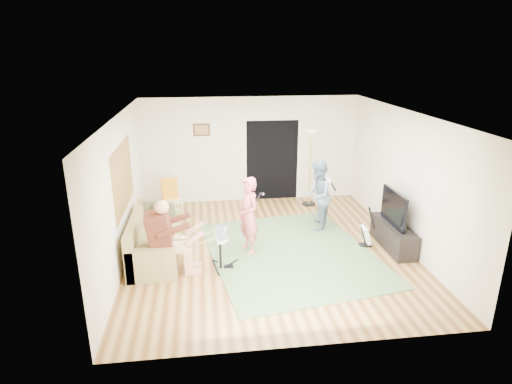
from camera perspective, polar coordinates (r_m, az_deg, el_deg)
The scene contains 19 objects.
floor at distance 8.69m, azimuth 1.72°, elevation -7.56°, with size 6.00×6.00×0.00m, color brown.
walls at distance 8.19m, azimuth 1.81°, elevation 0.94°, with size 5.50×6.00×2.70m, color beige, non-canonical shape.
ceiling at distance 7.88m, azimuth 1.91°, elevation 10.33°, with size 6.00×6.00×0.00m, color white.
window_blinds at distance 8.36m, azimuth -17.33°, elevation 1.89°, with size 2.05×2.05×0.00m, color olive.
doorway at distance 11.19m, azimuth 2.17°, elevation 4.21°, with size 2.10×2.10×0.00m, color black.
picture_frame at distance 10.86m, azimuth -7.28°, elevation 8.23°, with size 0.42×0.03×0.32m, color #3F2314.
area_rug at distance 8.54m, azimuth 4.64°, elevation -8.06°, with size 3.04×3.72×0.02m, color #496940.
sofa at distance 8.52m, azimuth -13.76°, elevation -6.62°, with size 0.86×2.09×0.85m.
drummer at distance 7.78m, azimuth -11.27°, elevation -6.89°, with size 0.89×0.50×1.36m.
drum_kit at distance 7.86m, azimuth -4.77°, elevation -8.06°, with size 0.39×0.71×0.73m.
singer at distance 8.28m, azimuth -1.01°, elevation -3.16°, with size 0.56×0.37×1.53m, color #D55C6A.
microphone at distance 8.17m, azimuth 0.37°, elevation -0.64°, with size 0.06×0.06×0.24m, color black, non-canonical shape.
guitarist at distance 9.44m, azimuth 8.21°, elevation -0.47°, with size 0.76×0.59×1.56m, color slate.
guitar_held at distance 9.40m, azimuth 9.46°, elevation 1.20°, with size 0.12×0.60×0.26m, color white, non-canonical shape.
guitar_spare at distance 9.00m, azimuth 14.46°, elevation -5.55°, with size 0.30×0.27×0.84m.
torchiere_lamp at distance 10.76m, azimuth 7.31°, elevation 5.00°, with size 0.35×0.35×1.93m.
dining_chair at distance 10.26m, azimuth -11.05°, elevation -1.64°, with size 0.52×0.54×0.95m.
tv_cabinet at distance 9.09m, azimuth 17.82°, elevation -5.56°, with size 0.40×1.40×0.50m, color black.
television at distance 8.85m, azimuth 17.90°, elevation -2.04°, with size 0.06×1.02×0.69m, color black.
Camera 1 is at (-1.25, -7.70, 3.84)m, focal length 30.00 mm.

